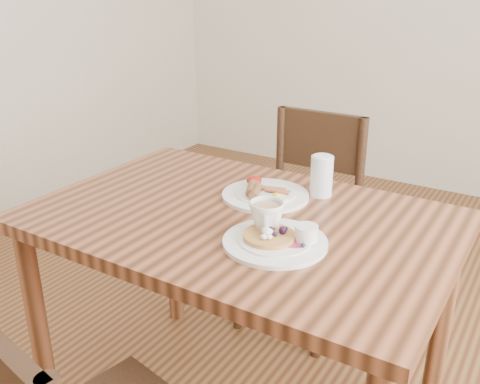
{
  "coord_description": "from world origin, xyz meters",
  "views": [
    {
      "loc": [
        0.74,
        -1.19,
        1.39
      ],
      "look_at": [
        0.0,
        0.0,
        0.82
      ],
      "focal_mm": 40.0,
      "sensor_mm": 36.0,
      "label": 1
    }
  ],
  "objects_px": {
    "pancake_plate": "(277,240)",
    "water_glass": "(322,176)",
    "dining_table": "(240,245)",
    "chair_far": "(304,211)",
    "teacup_saucer": "(267,220)",
    "breakfast_plate": "(264,194)"
  },
  "relations": [
    {
      "from": "dining_table",
      "to": "chair_far",
      "type": "xyz_separation_m",
      "value": [
        -0.09,
        0.65,
        -0.16
      ]
    },
    {
      "from": "breakfast_plate",
      "to": "water_glass",
      "type": "distance_m",
      "value": 0.19
    },
    {
      "from": "breakfast_plate",
      "to": "teacup_saucer",
      "type": "distance_m",
      "value": 0.26
    },
    {
      "from": "pancake_plate",
      "to": "water_glass",
      "type": "height_order",
      "value": "water_glass"
    },
    {
      "from": "teacup_saucer",
      "to": "pancake_plate",
      "type": "bearing_deg",
      "value": -32.72
    },
    {
      "from": "breakfast_plate",
      "to": "teacup_saucer",
      "type": "relative_size",
      "value": 1.93
    },
    {
      "from": "breakfast_plate",
      "to": "chair_far",
      "type": "bearing_deg",
      "value": 99.87
    },
    {
      "from": "dining_table",
      "to": "water_glass",
      "type": "relative_size",
      "value": 9.43
    },
    {
      "from": "dining_table",
      "to": "teacup_saucer",
      "type": "distance_m",
      "value": 0.21
    },
    {
      "from": "pancake_plate",
      "to": "teacup_saucer",
      "type": "relative_size",
      "value": 1.93
    },
    {
      "from": "chair_far",
      "to": "pancake_plate",
      "type": "distance_m",
      "value": 0.85
    },
    {
      "from": "dining_table",
      "to": "water_glass",
      "type": "distance_m",
      "value": 0.34
    },
    {
      "from": "chair_far",
      "to": "breakfast_plate",
      "type": "bearing_deg",
      "value": 98.98
    },
    {
      "from": "dining_table",
      "to": "chair_far",
      "type": "distance_m",
      "value": 0.67
    },
    {
      "from": "breakfast_plate",
      "to": "pancake_plate",
      "type": "bearing_deg",
      "value": -54.3
    },
    {
      "from": "dining_table",
      "to": "breakfast_plate",
      "type": "bearing_deg",
      "value": 92.32
    },
    {
      "from": "chair_far",
      "to": "dining_table",
      "type": "bearing_deg",
      "value": 97.24
    },
    {
      "from": "breakfast_plate",
      "to": "water_glass",
      "type": "height_order",
      "value": "water_glass"
    },
    {
      "from": "water_glass",
      "to": "teacup_saucer",
      "type": "bearing_deg",
      "value": -91.38
    },
    {
      "from": "chair_far",
      "to": "breakfast_plate",
      "type": "height_order",
      "value": "chair_far"
    },
    {
      "from": "dining_table",
      "to": "chair_far",
      "type": "relative_size",
      "value": 1.36
    },
    {
      "from": "chair_far",
      "to": "breakfast_plate",
      "type": "relative_size",
      "value": 3.26
    }
  ]
}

